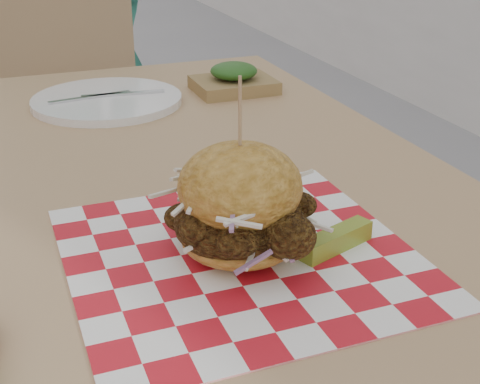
{
  "coord_description": "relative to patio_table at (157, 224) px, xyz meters",
  "views": [
    {
      "loc": [
        -0.19,
        -1.0,
        1.11
      ],
      "look_at": [
        0.03,
        -0.42,
        0.82
      ],
      "focal_mm": 50.0,
      "sensor_mm": 36.0,
      "label": 1
    }
  ],
  "objects": [
    {
      "name": "place_setting",
      "position": [
        0.0,
        0.34,
        0.09
      ],
      "size": [
        0.27,
        0.27,
        0.02
      ],
      "color": "white",
      "rests_on": "patio_table"
    },
    {
      "name": "pickle_spear",
      "position": [
        0.13,
        -0.28,
        0.09
      ],
      "size": [
        0.1,
        0.05,
        0.02
      ],
      "primitive_type": "cube",
      "rotation": [
        0.0,
        0.0,
        0.34
      ],
      "color": "#91A32F",
      "rests_on": "paper_liner"
    },
    {
      "name": "paper_liner",
      "position": [
        0.03,
        -0.25,
        0.08
      ],
      "size": [
        0.36,
        0.36,
        0.0
      ],
      "primitive_type": "cube",
      "color": "red",
      "rests_on": "patio_table"
    },
    {
      "name": "patio_chair",
      "position": [
        -0.03,
        0.9,
        -0.12
      ],
      "size": [
        0.54,
        0.55,
        0.95
      ],
      "rotation": [
        0.0,
        0.0,
        0.35
      ],
      "color": "tan",
      "rests_on": "ground"
    },
    {
      "name": "patio_table",
      "position": [
        0.0,
        0.0,
        0.0
      ],
      "size": [
        0.8,
        1.2,
        0.75
      ],
      "color": "tan",
      "rests_on": "ground"
    },
    {
      "name": "kraft_tray",
      "position": [
        0.24,
        0.34,
        0.1
      ],
      "size": [
        0.15,
        0.12,
        0.06
      ],
      "color": "olive",
      "rests_on": "patio_table"
    },
    {
      "name": "sandwich",
      "position": [
        0.03,
        -0.25,
        0.13
      ],
      "size": [
        0.17,
        0.17,
        0.19
      ],
      "color": "gold",
      "rests_on": "paper_liner"
    }
  ]
}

